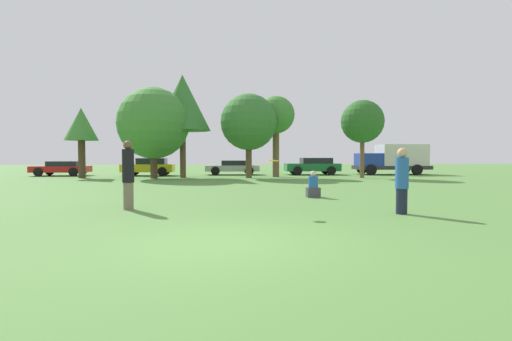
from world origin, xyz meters
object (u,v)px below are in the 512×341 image
object	(u,v)px
tree_1	(153,123)
tree_2	(183,103)
parked_car_red	(62,168)
parked_car_yellow	(149,166)
parked_car_silver	(233,167)
person_catcher	(402,180)
tree_0	(81,126)
tree_3	(249,122)
person_thrower	(128,174)
tree_4	(276,116)
parked_car_green	(313,166)
tree_5	(362,122)
frisbee	(273,161)
delivery_truck_blue	(394,158)
bystander_sitting	(313,187)

from	to	relation	value
tree_1	tree_2	world-z (taller)	tree_2
parked_car_red	parked_car_yellow	bearing A→B (deg)	177.33
tree_1	parked_car_silver	size ratio (longest dim) A/B	1.42
person_catcher	tree_0	world-z (taller)	tree_0
tree_3	person_catcher	bearing A→B (deg)	-81.29
parked_car_red	parked_car_silver	distance (m)	12.95
person_thrower	parked_car_silver	distance (m)	20.14
tree_0	parked_car_silver	xyz separation A→B (m)	(10.47, 3.45, -2.93)
tree_3	parked_car_red	distance (m)	14.79
parked_car_red	parked_car_yellow	world-z (taller)	parked_car_yellow
tree_4	tree_0	bearing A→B (deg)	179.84
parked_car_green	tree_5	bearing A→B (deg)	116.42
frisbee	tree_2	size ratio (longest dim) A/B	0.04
tree_1	person_catcher	bearing A→B (deg)	-62.16
tree_5	parked_car_red	size ratio (longest dim) A/B	1.31
tree_5	delivery_truck_blue	bearing A→B (deg)	45.66
tree_1	bystander_sitting	bearing A→B (deg)	-58.84
tree_4	tree_5	distance (m)	5.98
delivery_truck_blue	tree_5	bearing A→B (deg)	47.20
tree_2	delivery_truck_blue	world-z (taller)	tree_2
tree_0	tree_3	size ratio (longest dim) A/B	0.83
person_catcher	bystander_sitting	bearing A→B (deg)	-60.82
bystander_sitting	delivery_truck_blue	world-z (taller)	delivery_truck_blue
bystander_sitting	frisbee	bearing A→B (deg)	-117.89
tree_5	parked_car_silver	size ratio (longest dim) A/B	1.24
bystander_sitting	tree_0	bearing A→B (deg)	132.70
parked_car_silver	parked_car_green	size ratio (longest dim) A/B	0.98
frisbee	parked_car_silver	size ratio (longest dim) A/B	0.07
tree_2	parked_car_yellow	bearing A→B (deg)	132.45
person_catcher	parked_car_yellow	xyz separation A→B (m)	(-9.87, 20.61, -0.18)
person_catcher	parked_car_red	size ratio (longest dim) A/B	0.43
tree_2	parked_car_green	xyz separation A→B (m)	(10.00, 3.30, -4.40)
tree_5	person_catcher	bearing A→B (deg)	-107.74
tree_4	delivery_truck_blue	bearing A→B (deg)	14.79
person_catcher	parked_car_yellow	size ratio (longest dim) A/B	0.45
person_thrower	tree_1	distance (m)	15.62
tree_1	tree_4	world-z (taller)	tree_1
tree_0	tree_2	world-z (taller)	tree_2
tree_1	parked_car_red	xyz separation A→B (m)	(-7.44, 4.17, -3.07)
person_catcher	parked_car_red	xyz separation A→B (m)	(-16.37, 21.09, -0.28)
tree_0	parked_car_silver	bearing A→B (deg)	18.24
tree_5	parked_car_green	world-z (taller)	tree_5
tree_1	tree_5	xyz separation A→B (m)	(14.08, -0.84, 0.16)
person_thrower	tree_2	world-z (taller)	tree_2
tree_1	tree_3	distance (m)	6.36
bystander_sitting	parked_car_red	distance (m)	22.61
tree_5	person_thrower	bearing A→B (deg)	-130.68
tree_2	tree_4	size ratio (longest dim) A/B	1.22
parked_car_green	person_thrower	bearing A→B (deg)	63.57
person_catcher	parked_car_green	size ratio (longest dim) A/B	0.40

